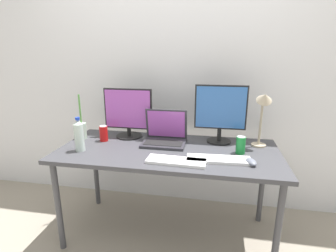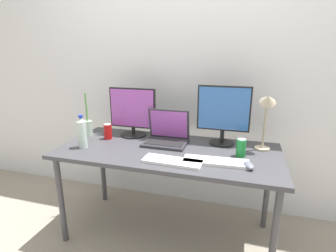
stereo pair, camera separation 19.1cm
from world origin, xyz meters
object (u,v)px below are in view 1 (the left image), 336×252
work_desk (168,157)px  water_bottle (79,136)px  laptop_silver (165,136)px  soda_can_near_keyboard (241,145)px  bamboo_vase (82,130)px  monitor_center (220,112)px  desk_lamp (263,109)px  keyboard_main (219,159)px  soda_can_by_laptop (104,133)px  mouse_by_keyboard (251,162)px  keyboard_aux (176,161)px  monitor_left (128,113)px

work_desk → water_bottle: size_ratio=6.44×
laptop_silver → work_desk: bearing=-69.0°
soda_can_near_keyboard → bamboo_vase: (-1.27, 0.10, 0.02)m
monitor_center → water_bottle: 1.08m
water_bottle → desk_lamp: 1.35m
keyboard_main → desk_lamp: (0.30, 0.31, 0.29)m
soda_can_near_keyboard → soda_can_by_laptop: (-1.07, 0.08, 0.00)m
laptop_silver → desk_lamp: desk_lamp is taller
laptop_silver → mouse_by_keyboard: (0.63, -0.30, -0.04)m
keyboard_aux → mouse_by_keyboard: bearing=9.4°
keyboard_aux → soda_can_near_keyboard: soda_can_near_keyboard is taller
work_desk → keyboard_aux: (0.10, -0.23, 0.07)m
monitor_center → soda_can_near_keyboard: bearing=-55.6°
monitor_center → bamboo_vase: (-1.12, -0.12, -0.17)m
laptop_silver → water_bottle: (-0.58, -0.28, 0.06)m
soda_can_near_keyboard → soda_can_by_laptop: size_ratio=1.00×
keyboard_main → soda_can_by_laptop: (-0.92, 0.24, 0.05)m
bamboo_vase → desk_lamp: 1.44m
desk_lamp → keyboard_aux: bearing=-146.4°
work_desk → monitor_center: (0.37, 0.23, 0.31)m
bamboo_vase → keyboard_main: bearing=-13.2°
monitor_center → bamboo_vase: size_ratio=1.23×
mouse_by_keyboard → bamboo_vase: bearing=150.2°
keyboard_main → monitor_center: bearing=86.7°
monitor_center → mouse_by_keyboard: 0.51m
soda_can_by_laptop → bamboo_vase: bearing=174.0°
soda_can_near_keyboard → water_bottle: bearing=-172.0°
work_desk → soda_can_near_keyboard: soda_can_near_keyboard is taller
keyboard_aux → water_bottle: water_bottle is taller
work_desk → desk_lamp: size_ratio=3.68×
water_bottle → soda_can_near_keyboard: 1.17m
soda_can_by_laptop → keyboard_aux: bearing=-26.4°
laptop_silver → mouse_by_keyboard: size_ratio=3.11×
work_desk → monitor_left: size_ratio=3.96×
keyboard_aux → water_bottle: bearing=176.1°
keyboard_aux → desk_lamp: desk_lamp is taller
keyboard_main → keyboard_aux: size_ratio=1.09×
soda_can_near_keyboard → desk_lamp: desk_lamp is taller
monitor_left → keyboard_main: monitor_left is taller
keyboard_aux → bamboo_vase: (-0.85, 0.34, 0.07)m
laptop_silver → water_bottle: laptop_silver is taller
keyboard_aux → mouse_by_keyboard: (0.48, 0.06, 0.01)m
monitor_center → work_desk: bearing=-148.2°
desk_lamp → soda_can_near_keyboard: bearing=-137.0°
mouse_by_keyboard → keyboard_main: bearing=156.4°
keyboard_aux → bamboo_vase: bearing=160.6°
monitor_left → soda_can_by_laptop: 0.26m
keyboard_aux → desk_lamp: (0.58, 0.38, 0.29)m
monitor_center → soda_can_near_keyboard: 0.32m
water_bottle → bamboo_vase: bamboo_vase is taller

